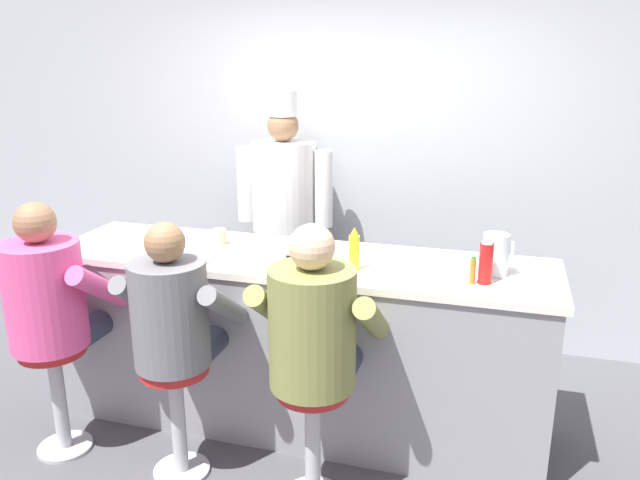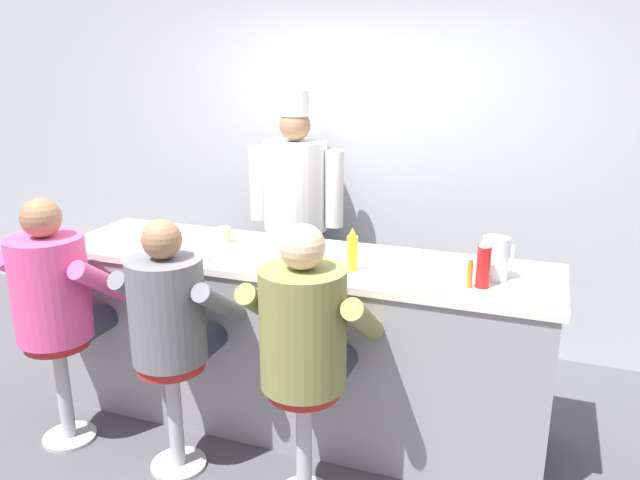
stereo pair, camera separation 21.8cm
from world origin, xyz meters
TOP-DOWN VIEW (x-y plane):
  - ground_plane at (0.00, 0.00)m, footprint 20.00×20.00m
  - wall_back at (0.00, 1.76)m, footprint 10.00×0.06m
  - diner_counter at (0.00, 0.37)m, footprint 2.87×0.74m
  - ketchup_bottle_red at (1.03, 0.23)m, footprint 0.07×0.07m
  - mustard_bottle_yellow at (0.36, 0.24)m, footprint 0.06×0.06m
  - hot_sauce_bottle_orange at (0.97, 0.20)m, footprint 0.03×0.03m
  - water_pitcher_clear at (1.08, 0.37)m, footprint 0.15×0.13m
  - breakfast_plate at (-0.73, 0.15)m, footprint 0.27×0.27m
  - cereal_bowl at (-0.94, 0.44)m, footprint 0.15×0.15m
  - coffee_mug_white at (-0.46, 0.11)m, footprint 0.12×0.08m
  - coffee_mug_tan at (-0.52, 0.47)m, footprint 0.13×0.08m
  - napkin_dispenser_chrome at (0.06, 0.14)m, footprint 0.10×0.06m
  - diner_seated_pink at (-1.17, -0.25)m, footprint 0.62×0.61m
  - diner_seated_grey at (-0.44, -0.26)m, footprint 0.58×0.57m
  - diner_seated_olive at (0.29, -0.25)m, footprint 0.62×0.61m
  - cook_in_whites_near at (-0.46, 1.46)m, footprint 0.74×0.47m

SIDE VIEW (x-z plane):
  - ground_plane at x=0.00m, z-range 0.00..0.00m
  - diner_counter at x=0.00m, z-range 0.00..1.04m
  - diner_seated_grey at x=-0.44m, z-range 0.17..1.55m
  - diner_seated_pink at x=-1.17m, z-range 0.17..1.59m
  - diner_seated_olive at x=0.29m, z-range 0.17..1.59m
  - cook_in_whites_near at x=-0.46m, z-range 0.09..1.98m
  - breakfast_plate at x=-0.73m, z-range 1.03..1.08m
  - cereal_bowl at x=-0.94m, z-range 1.04..1.10m
  - coffee_mug_white at x=-0.46m, z-range 1.04..1.12m
  - coffee_mug_tan at x=-0.52m, z-range 1.04..1.13m
  - napkin_dispenser_chrome at x=0.06m, z-range 1.04..1.17m
  - hot_sauce_bottle_orange at x=0.97m, z-range 1.04..1.18m
  - water_pitcher_clear at x=1.08m, z-range 1.04..1.26m
  - mustard_bottle_yellow at x=0.36m, z-range 1.03..1.27m
  - ketchup_bottle_red at x=1.03m, z-range 1.03..1.29m
  - wall_back at x=0.00m, z-range 0.00..2.70m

